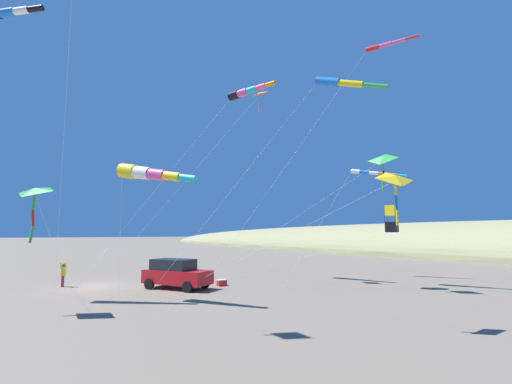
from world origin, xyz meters
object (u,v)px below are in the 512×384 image
kite_windsock_rainbow_low_near (147,173)px  kite_box_yellow_midlevel (391,219)px  kite_delta_teal_far_right (395,180)px  kite_delta_orange_high_right (259,95)px  cooler_box (222,283)px  parked_car (176,273)px  kite_windsock_striped_overhead (370,173)px  kite_windsock_checkered_midright (245,92)px  kite_windsock_green_low_center (384,46)px  kite_delta_blue_topmost (382,160)px  kite_delta_small_distant (34,192)px  person_child_green_jacket (63,273)px  kite_windsock_magenta_far_left (340,83)px

kite_windsock_rainbow_low_near → kite_box_yellow_midlevel: size_ratio=0.74×
kite_box_yellow_midlevel → kite_delta_teal_far_right: bearing=-142.9°
kite_windsock_rainbow_low_near → kite_delta_orange_high_right: bearing=17.8°
cooler_box → kite_delta_teal_far_right: size_ratio=0.04×
cooler_box → kite_delta_orange_high_right: kite_delta_orange_high_right is taller
parked_car → kite_windsock_striped_overhead: kite_windsock_striped_overhead is taller
kite_windsock_checkered_midright → kite_windsock_green_low_center: size_ratio=0.83×
cooler_box → kite_delta_teal_far_right: (0.15, -13.51, 5.28)m
kite_delta_blue_topmost → kite_delta_teal_far_right: bearing=-140.2°
kite_delta_small_distant → kite_windsock_rainbow_low_near: bearing=2.3°
parked_car → kite_delta_orange_high_right: bearing=-4.0°
kite_delta_teal_far_right → kite_delta_blue_topmost: (6.96, 5.81, 2.57)m
person_child_green_jacket → kite_windsock_striped_overhead: size_ratio=0.15×
kite_windsock_rainbow_low_near → cooler_box: bearing=25.4°
cooler_box → kite_delta_blue_topmost: size_ratio=0.06×
kite_windsock_checkered_midright → kite_box_yellow_midlevel: 15.17m
kite_delta_orange_high_right → kite_windsock_rainbow_low_near: bearing=-162.2°
kite_windsock_checkered_midright → kite_windsock_rainbow_low_near: bearing=-150.7°
parked_car → kite_windsock_checkered_midright: 15.51m
cooler_box → kite_box_yellow_midlevel: 11.96m
parked_car → kite_windsock_magenta_far_left: 17.35m
parked_car → kite_delta_blue_topmost: kite_delta_blue_topmost is taller
kite_windsock_green_low_center → kite_box_yellow_midlevel: (-3.06, -2.26, -13.88)m
cooler_box → kite_windsock_magenta_far_left: (6.99, -4.48, 14.01)m
kite_windsock_checkered_midright → kite_delta_orange_high_right: bearing=-94.5°
kite_windsock_green_low_center → kite_delta_teal_far_right: kite_windsock_green_low_center is taller
kite_delta_small_distant → kite_delta_teal_far_right: 15.35m
kite_delta_orange_high_right → kite_delta_small_distant: bearing=-167.5°
person_child_green_jacket → kite_delta_blue_topmost: (16.09, -13.02, 7.15)m
kite_box_yellow_midlevel → kite_windsock_checkered_midright: bearing=120.0°
parked_car → kite_delta_small_distant: bearing=-156.2°
kite_delta_small_distant → kite_windsock_magenta_far_left: kite_windsock_magenta_far_left is taller
kite_delta_small_distant → kite_windsock_magenta_far_left: size_ratio=0.76×
parked_car → kite_windsock_magenta_far_left: (10.02, -4.95, 13.27)m
kite_box_yellow_midlevel → kite_delta_orange_high_right: bearing=128.3°
person_child_green_jacket → kite_box_yellow_midlevel: size_ratio=0.16×
kite_delta_orange_high_right → kite_box_yellow_midlevel: kite_delta_orange_high_right is taller
kite_delta_teal_far_right → cooler_box: bearing=90.6°
kite_windsock_rainbow_low_near → kite_windsock_magenta_far_left: kite_windsock_magenta_far_left is taller
kite_delta_teal_far_right → kite_delta_blue_topmost: bearing=39.8°
kite_windsock_green_low_center → kite_delta_orange_high_right: bearing=150.8°
kite_delta_small_distant → kite_delta_orange_high_right: bearing=12.5°
kite_windsock_green_low_center → kite_windsock_magenta_far_left: size_ratio=1.24×
parked_car → cooler_box: size_ratio=7.43×
person_child_green_jacket → kite_windsock_rainbow_low_near: (2.87, -8.21, 5.76)m
kite_windsock_rainbow_low_near → kite_delta_blue_topmost: (13.22, -4.80, 1.39)m
kite_delta_orange_high_right → kite_windsock_checkered_midright: kite_windsock_checkered_midright is taller
cooler_box → kite_delta_blue_topmost: bearing=-47.3°
person_child_green_jacket → kite_delta_teal_far_right: (9.13, -18.82, 4.58)m
person_child_green_jacket → kite_windsock_rainbow_low_near: kite_windsock_rainbow_low_near is taller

